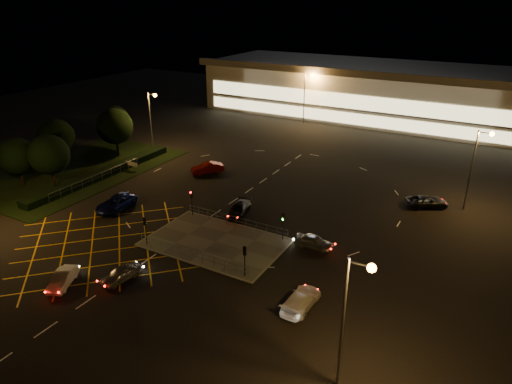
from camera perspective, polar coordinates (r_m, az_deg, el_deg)
The scene contains 26 objects.
ground at distance 51.56m, azimuth -5.67°, elevation -4.82°, with size 180.00×180.00×0.00m, color black.
pedestrian_island at distance 49.09m, azimuth -5.07°, elevation -6.27°, with size 14.00×9.00×0.12m, color #4C4944.
grass_verge at distance 73.53m, azimuth -21.18°, elevation 2.54°, with size 18.00×30.00×0.08m, color black.
hedge at distance 69.75m, azimuth -18.56°, elevation 2.22°, with size 2.00×26.00×1.00m, color black.
supermarket at distance 104.11m, azimuth 14.39°, elevation 12.22°, with size 72.00×26.50×10.50m.
streetlight_se at distance 29.62m, azimuth 11.80°, elevation -13.97°, with size 1.78×0.56×10.03m.
streetlight_nw at distance 76.43m, azimuth -12.87°, elevation 9.44°, with size 1.78×0.56×10.03m.
streetlight_ne at distance 59.64m, azimuth 25.93°, elevation 3.72°, with size 1.78×0.56×10.03m.
streetlight_far_left at distance 93.96m, azimuth 6.33°, elevation 12.42°, with size 1.78×0.56×10.03m.
signal_sw at distance 48.70m, azimuth -13.69°, elevation -4.07°, with size 0.28×0.30×3.15m.
signal_se at distance 42.21m, azimuth -1.42°, elevation -7.89°, with size 0.28×0.30×3.15m.
signal_nw at distance 54.12m, azimuth -8.06°, elevation -0.73°, with size 0.28×0.30×3.15m.
signal_ne at distance 48.37m, azimuth 3.41°, elevation -3.59°, with size 0.28×0.30×3.15m.
tree_a at distance 69.41m, azimuth -27.72°, elevation 3.97°, with size 5.04×5.04×6.86m.
tree_b at distance 75.22m, azimuth -23.68°, elevation 6.30°, with size 5.40×5.40×7.35m.
tree_c at distance 77.09m, azimuth -17.23°, elevation 7.85°, with size 5.76×5.76×7.84m.
tree_d at distance 85.54m, azimuth -17.13°, elevation 8.70°, with size 4.68×4.68×6.37m.
tree_e at distance 67.17m, azimuth -24.46°, elevation 4.27°, with size 5.40×5.40×7.35m.
car_near_silver at distance 44.50m, azimuth -16.53°, elevation -9.76°, with size 1.57×3.90×1.33m, color #ABAEB3.
car_queue_white at distance 45.55m, azimuth -23.02°, elevation -9.96°, with size 1.40×4.01×1.32m, color silver.
car_left_blue at distance 58.62m, azimuth -17.11°, elevation -1.32°, with size 2.62×5.67×1.58m, color #0E1955.
car_far_dkgrey at distance 54.64m, azimuth -2.16°, elevation -2.18°, with size 1.95×4.81×1.39m, color black.
car_right_silver at distance 48.15m, azimuth 7.26°, elevation -6.15°, with size 1.63×4.05×1.38m, color #9DA0A4.
car_circ_red at distance 67.78m, azimuth -6.09°, elevation 3.00°, with size 1.66×4.76×1.57m, color maroon.
car_east_grey at distance 60.42m, azimuth 20.61°, elevation -1.14°, with size 2.35×5.10×1.42m, color black.
car_approach_white at distance 39.61m, azimuth 5.63°, elevation -13.25°, with size 2.02×4.98×1.45m, color #B9B9B9.
Camera 1 is at (26.56, -36.90, 24.33)m, focal length 32.00 mm.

